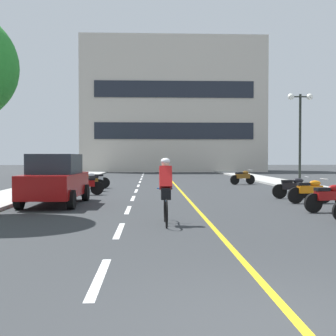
{
  "coord_description": "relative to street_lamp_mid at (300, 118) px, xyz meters",
  "views": [
    {
      "loc": [
        -1.27,
        -4.24,
        1.72
      ],
      "look_at": [
        -0.44,
        16.72,
        1.19
      ],
      "focal_mm": 47.03,
      "sensor_mm": 36.0,
      "label": 1
    }
  ],
  "objects": [
    {
      "name": "ground_plane",
      "position": [
        -7.38,
        0.11,
        -3.95
      ],
      "size": [
        140.0,
        140.0,
        0.0
      ],
      "primitive_type": "plane",
      "color": "#2D3033"
    },
    {
      "name": "curb_left",
      "position": [
        -14.58,
        3.11,
        -3.89
      ],
      "size": [
        2.4,
        72.0,
        0.12
      ],
      "primitive_type": "cube",
      "color": "#A8A8A3",
      "rests_on": "ground"
    },
    {
      "name": "curb_right",
      "position": [
        -0.18,
        3.11,
        -3.89
      ],
      "size": [
        2.4,
        72.0,
        0.12
      ],
      "primitive_type": "cube",
      "color": "#A8A8A3",
      "rests_on": "ground"
    },
    {
      "name": "lane_dash_0",
      "position": [
        -9.38,
        -18.89,
        -3.95
      ],
      "size": [
        0.14,
        2.2,
        0.01
      ],
      "primitive_type": "cube",
      "color": "silver",
      "rests_on": "ground"
    },
    {
      "name": "lane_dash_1",
      "position": [
        -9.38,
        -14.89,
        -3.95
      ],
      "size": [
        0.14,
        2.2,
        0.01
      ],
      "primitive_type": "cube",
      "color": "silver",
      "rests_on": "ground"
    },
    {
      "name": "lane_dash_2",
      "position": [
        -9.38,
        -10.89,
        -3.95
      ],
      "size": [
        0.14,
        2.2,
        0.01
      ],
      "primitive_type": "cube",
      "color": "silver",
      "rests_on": "ground"
    },
    {
      "name": "lane_dash_3",
      "position": [
        -9.38,
        -6.89,
        -3.95
      ],
      "size": [
        0.14,
        2.2,
        0.01
      ],
      "primitive_type": "cube",
      "color": "silver",
      "rests_on": "ground"
    },
    {
      "name": "lane_dash_4",
      "position": [
        -9.38,
        -2.89,
        -3.95
      ],
      "size": [
        0.14,
        2.2,
        0.01
      ],
      "primitive_type": "cube",
      "color": "silver",
      "rests_on": "ground"
    },
    {
      "name": "lane_dash_5",
      "position": [
        -9.38,
        1.11,
        -3.95
      ],
      "size": [
        0.14,
        2.2,
        0.01
      ],
      "primitive_type": "cube",
      "color": "silver",
      "rests_on": "ground"
    },
    {
      "name": "lane_dash_6",
      "position": [
        -9.38,
        5.11,
        -3.95
      ],
      "size": [
        0.14,
        2.2,
        0.01
      ],
      "primitive_type": "cube",
      "color": "silver",
      "rests_on": "ground"
    },
    {
      "name": "lane_dash_7",
      "position": [
        -9.38,
        9.11,
        -3.95
      ],
      "size": [
        0.14,
        2.2,
        0.01
      ],
      "primitive_type": "cube",
      "color": "silver",
      "rests_on": "ground"
    },
    {
      "name": "lane_dash_8",
      "position": [
        -9.38,
        13.11,
        -3.95
      ],
      "size": [
        0.14,
        2.2,
        0.01
      ],
      "primitive_type": "cube",
      "color": "silver",
      "rests_on": "ground"
    },
    {
      "name": "lane_dash_9",
      "position": [
        -9.38,
        17.11,
        -3.95
      ],
      "size": [
        0.14,
        2.2,
        0.01
      ],
      "primitive_type": "cube",
      "color": "silver",
      "rests_on": "ground"
    },
    {
      "name": "lane_dash_10",
      "position": [
        -9.38,
        21.11,
        -3.95
      ],
      "size": [
        0.14,
        2.2,
        0.01
      ],
      "primitive_type": "cube",
      "color": "silver",
      "rests_on": "ground"
    },
    {
      "name": "lane_dash_11",
      "position": [
        -9.38,
        25.11,
        -3.95
      ],
      "size": [
        0.14,
        2.2,
        0.01
      ],
      "primitive_type": "cube",
      "color": "silver",
      "rests_on": "ground"
    },
    {
      "name": "centre_line_yellow",
      "position": [
        -7.13,
        3.11,
        -3.95
      ],
      "size": [
        0.12,
        66.0,
        0.01
      ],
      "primitive_type": "cube",
      "color": "gold",
      "rests_on": "ground"
    },
    {
      "name": "office_building",
      "position": [
        -5.98,
        28.47,
        3.79
      ],
      "size": [
        21.25,
        8.84,
        15.49
      ],
      "color": "beige",
      "rests_on": "ground"
    },
    {
      "name": "street_lamp_mid",
      "position": [
        0.0,
        0.0,
        0.0
      ],
      "size": [
        1.46,
        0.36,
        5.26
      ],
      "color": "black",
      "rests_on": "curb_right"
    },
    {
      "name": "parked_car_near",
      "position": [
        -12.06,
        -9.24,
        -3.04
      ],
      "size": [
        1.99,
        4.23,
        1.82
      ],
      "color": "black",
      "rests_on": "ground"
    },
    {
      "name": "motorcycle_3",
      "position": [
        -3.1,
        -11.72,
        -3.48
      ],
      "size": [
        1.68,
        0.66,
        0.92
      ],
      "color": "black",
      "rests_on": "ground"
    },
    {
      "name": "motorcycle_4",
      "position": [
        -2.74,
        -9.12,
        -3.48
      ],
      "size": [
        1.7,
        0.6,
        0.92
      ],
      "color": "black",
      "rests_on": "ground"
    },
    {
      "name": "motorcycle_5",
      "position": [
        -2.77,
        -7.3,
        -3.48
      ],
      "size": [
        1.7,
        0.6,
        0.92
      ],
      "color": "black",
      "rests_on": "ground"
    },
    {
      "name": "motorcycle_6",
      "position": [
        -11.63,
        -5.2,
        -3.48
      ],
      "size": [
        1.7,
        0.6,
        0.92
      ],
      "color": "black",
      "rests_on": "ground"
    },
    {
      "name": "motorcycle_7",
      "position": [
        -11.73,
        -3.24,
        -3.48
      ],
      "size": [
        1.63,
        0.81,
        0.92
      ],
      "color": "black",
      "rests_on": "ground"
    },
    {
      "name": "motorcycle_8",
      "position": [
        -11.72,
        -1.09,
        -3.48
      ],
      "size": [
        1.65,
        0.77,
        0.92
      ],
      "color": "black",
      "rests_on": "ground"
    },
    {
      "name": "motorcycle_9",
      "position": [
        -2.88,
        2.08,
        -3.48
      ],
      "size": [
        1.65,
        0.75,
        0.92
      ],
      "color": "black",
      "rests_on": "ground"
    },
    {
      "name": "cyclist_rider",
      "position": [
        -8.27,
        -13.98,
        -3.07
      ],
      "size": [
        0.42,
        1.77,
        1.71
      ],
      "color": "black",
      "rests_on": "ground"
    }
  ]
}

